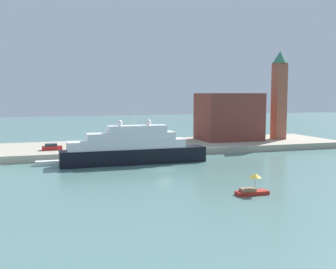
% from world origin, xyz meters
% --- Properties ---
extents(ground, '(400.00, 400.00, 0.00)m').
position_xyz_m(ground, '(0.00, 0.00, 0.00)').
color(ground, slate).
extents(quay_dock, '(110.00, 23.99, 1.55)m').
position_xyz_m(quay_dock, '(0.00, 27.99, 0.78)').
color(quay_dock, '#ADA38E').
rests_on(quay_dock, ground).
extents(large_yacht, '(29.46, 4.28, 11.22)m').
position_xyz_m(large_yacht, '(-4.05, 8.83, 3.10)').
color(large_yacht, black).
rests_on(large_yacht, ground).
extents(small_motorboat, '(4.65, 1.67, 2.98)m').
position_xyz_m(small_motorboat, '(6.25, -21.08, 0.92)').
color(small_motorboat, '#B22319').
rests_on(small_motorboat, ground).
extents(work_barge, '(4.73, 1.74, 0.89)m').
position_xyz_m(work_barge, '(-20.44, 12.16, 0.44)').
color(work_barge, silver).
rests_on(work_barge, ground).
extents(harbor_building, '(15.91, 12.31, 12.75)m').
position_xyz_m(harbor_building, '(27.69, 30.30, 7.93)').
color(harbor_building, brown).
rests_on(harbor_building, quay_dock).
extents(bell_tower, '(4.16, 4.16, 24.28)m').
position_xyz_m(bell_tower, '(41.73, 27.65, 14.59)').
color(bell_tower, '#93513D').
rests_on(bell_tower, quay_dock).
extents(parked_car, '(4.39, 1.89, 1.45)m').
position_xyz_m(parked_car, '(-19.36, 23.15, 2.18)').
color(parked_car, '#B21E1E').
rests_on(parked_car, quay_dock).
extents(person_figure, '(0.36, 0.36, 1.65)m').
position_xyz_m(person_figure, '(-16.13, 18.78, 2.32)').
color(person_figure, maroon).
rests_on(person_figure, quay_dock).
extents(mooring_bollard, '(0.38, 0.38, 0.64)m').
position_xyz_m(mooring_bollard, '(-1.46, 17.68, 1.88)').
color(mooring_bollard, black).
rests_on(mooring_bollard, quay_dock).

